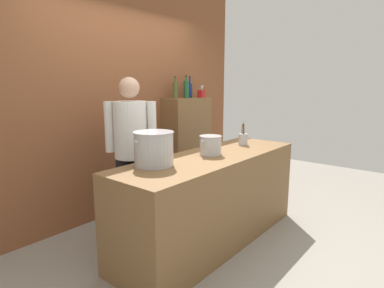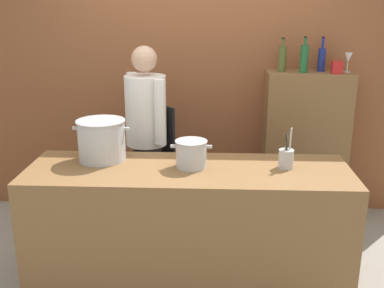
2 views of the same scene
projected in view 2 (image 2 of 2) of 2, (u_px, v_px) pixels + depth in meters
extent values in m
plane|color=gray|center=(189.00, 282.00, 3.41)|extent=(8.00, 8.00, 0.00)
cube|color=brown|center=(196.00, 57.00, 4.30)|extent=(4.40, 0.10, 3.00)
cube|color=brown|center=(188.00, 228.00, 3.28)|extent=(2.23, 0.70, 0.90)
cube|color=brown|center=(305.00, 146.00, 4.30)|extent=(0.76, 0.32, 1.40)
cylinder|color=black|center=(154.00, 193.00, 3.94)|extent=(0.14, 0.14, 0.84)
cylinder|color=black|center=(142.00, 186.00, 4.09)|extent=(0.14, 0.14, 0.84)
cylinder|color=white|center=(146.00, 111.00, 3.81)|extent=(0.34, 0.34, 0.58)
cube|color=black|center=(165.00, 135.00, 3.98)|extent=(0.20, 0.25, 0.52)
cylinder|color=white|center=(160.00, 112.00, 3.63)|extent=(0.09, 0.09, 0.52)
cylinder|color=white|center=(133.00, 103.00, 3.97)|extent=(0.09, 0.09, 0.52)
sphere|color=tan|center=(144.00, 59.00, 3.68)|extent=(0.21, 0.21, 0.21)
cylinder|color=#B7BABF|center=(102.00, 141.00, 3.28)|extent=(0.34, 0.34, 0.29)
cylinder|color=#B7BABF|center=(100.00, 121.00, 3.24)|extent=(0.35, 0.35, 0.01)
cube|color=#B7BABF|center=(75.00, 128.00, 3.26)|extent=(0.04, 0.02, 0.02)
cube|color=#B7BABF|center=(127.00, 129.00, 3.25)|extent=(0.04, 0.02, 0.02)
cylinder|color=#B7BABF|center=(191.00, 155.00, 3.15)|extent=(0.21, 0.21, 0.18)
cylinder|color=#B7BABF|center=(191.00, 141.00, 3.12)|extent=(0.22, 0.22, 0.01)
cube|color=#B7BABF|center=(173.00, 146.00, 3.14)|extent=(0.04, 0.02, 0.02)
cube|color=#B7BABF|center=(209.00, 147.00, 3.13)|extent=(0.04, 0.02, 0.02)
cylinder|color=#B7BABF|center=(286.00, 159.00, 3.14)|extent=(0.10, 0.10, 0.13)
cylinder|color=olive|center=(286.00, 148.00, 3.14)|extent=(0.06, 0.01, 0.23)
cylinder|color=olive|center=(285.00, 150.00, 3.13)|extent=(0.04, 0.03, 0.21)
cylinder|color=#B7BABF|center=(290.00, 146.00, 3.12)|extent=(0.02, 0.03, 0.26)
cylinder|color=#262626|center=(287.00, 150.00, 3.11)|extent=(0.03, 0.01, 0.23)
cylinder|color=navy|center=(322.00, 60.00, 4.09)|extent=(0.07, 0.07, 0.20)
cylinder|color=navy|center=(323.00, 43.00, 4.04)|extent=(0.02, 0.02, 0.09)
cylinder|color=black|center=(323.00, 37.00, 4.03)|extent=(0.03, 0.03, 0.01)
cylinder|color=#1E592D|center=(304.00, 59.00, 4.01)|extent=(0.07, 0.07, 0.24)
cylinder|color=#1E592D|center=(305.00, 42.00, 3.97)|extent=(0.03, 0.03, 0.06)
cylinder|color=black|center=(306.00, 37.00, 3.96)|extent=(0.03, 0.03, 0.01)
cylinder|color=#475123|center=(282.00, 59.00, 4.06)|extent=(0.07, 0.07, 0.22)
cylinder|color=#475123|center=(283.00, 43.00, 4.02)|extent=(0.02, 0.02, 0.07)
cylinder|color=black|center=(283.00, 38.00, 4.01)|extent=(0.03, 0.03, 0.01)
cylinder|color=silver|center=(347.00, 72.00, 4.06)|extent=(0.06, 0.06, 0.01)
cylinder|color=silver|center=(347.00, 67.00, 4.05)|extent=(0.01, 0.01, 0.08)
cone|color=silver|center=(348.00, 57.00, 4.02)|extent=(0.07, 0.07, 0.09)
cube|color=red|center=(337.00, 67.00, 3.97)|extent=(0.09, 0.09, 0.11)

